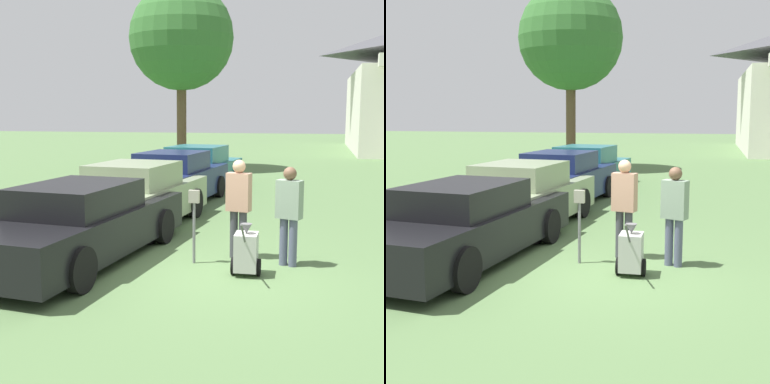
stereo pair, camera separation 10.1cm
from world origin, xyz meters
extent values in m
plane|color=#517042|center=(0.00, 0.00, 0.00)|extent=(120.00, 120.00, 0.00)
cube|color=black|center=(-2.26, 0.17, 0.54)|extent=(2.31, 5.29, 0.71)
cube|color=black|center=(-2.29, -0.03, 1.14)|extent=(1.79, 2.31, 0.49)
cylinder|color=black|center=(-2.96, 1.85, 0.34)|extent=(0.25, 0.70, 0.69)
cylinder|color=black|center=(-1.23, 1.66, 0.34)|extent=(0.25, 0.70, 0.69)
cylinder|color=black|center=(-1.57, -1.50, 0.34)|extent=(0.25, 0.70, 0.69)
cube|color=gray|center=(-2.26, 3.07, 0.57)|extent=(2.32, 4.83, 0.75)
cube|color=gray|center=(-2.28, 2.88, 1.21)|extent=(1.81, 2.12, 0.53)
cylinder|color=black|center=(-3.00, 4.60, 0.36)|extent=(0.26, 0.74, 0.72)
cylinder|color=black|center=(-1.22, 4.41, 0.36)|extent=(0.26, 0.74, 0.72)
cylinder|color=black|center=(-3.31, 1.73, 0.36)|extent=(0.26, 0.74, 0.72)
cylinder|color=black|center=(-1.53, 1.53, 0.36)|extent=(0.26, 0.74, 0.72)
cube|color=#19234C|center=(-2.26, 6.36, 0.58)|extent=(2.34, 4.93, 0.79)
cube|color=#19234C|center=(-2.29, 6.17, 1.23)|extent=(1.83, 2.16, 0.52)
cylinder|color=black|center=(-3.01, 7.92, 0.33)|extent=(0.25, 0.68, 0.66)
cylinder|color=black|center=(-1.21, 7.73, 0.33)|extent=(0.25, 0.68, 0.66)
cylinder|color=black|center=(-3.32, 4.99, 0.33)|extent=(0.25, 0.68, 0.66)
cylinder|color=black|center=(-1.52, 4.80, 0.33)|extent=(0.25, 0.68, 0.66)
cube|color=#23666B|center=(-2.26, 9.55, 0.55)|extent=(2.40, 4.82, 0.70)
cube|color=#23666B|center=(-2.28, 9.37, 1.18)|extent=(1.88, 2.12, 0.57)
cylinder|color=black|center=(-3.04, 11.08, 0.36)|extent=(0.26, 0.73, 0.72)
cylinder|color=black|center=(-1.18, 10.88, 0.36)|extent=(0.26, 0.73, 0.72)
cylinder|color=black|center=(-3.35, 8.22, 0.36)|extent=(0.26, 0.73, 0.72)
cylinder|color=black|center=(-1.49, 8.02, 0.36)|extent=(0.26, 0.73, 0.72)
cylinder|color=slate|center=(-0.33, 0.40, 0.53)|extent=(0.05, 0.05, 1.06)
cube|color=gray|center=(-0.33, 0.40, 1.17)|extent=(0.18, 0.09, 0.22)
cylinder|color=#3F3F47|center=(0.45, 0.89, 0.43)|extent=(0.14, 0.14, 0.86)
cylinder|color=#3F3F47|center=(0.29, 0.93, 0.43)|extent=(0.14, 0.14, 0.86)
cube|color=tan|center=(0.37, 0.91, 1.20)|extent=(0.46, 0.30, 0.68)
sphere|color=tan|center=(0.37, 0.91, 1.66)|extent=(0.23, 0.23, 0.23)
cylinder|color=#515670|center=(1.35, 0.58, 0.41)|extent=(0.14, 0.14, 0.82)
cylinder|color=#515670|center=(1.19, 0.64, 0.41)|extent=(0.14, 0.14, 0.82)
cube|color=gray|center=(1.27, 0.61, 1.15)|extent=(0.47, 0.35, 0.65)
sphere|color=brown|center=(1.27, 0.61, 1.58)|extent=(0.22, 0.22, 0.22)
cube|color=#B2B2AD|center=(0.64, -0.09, 0.38)|extent=(0.37, 0.45, 0.60)
cone|color=#59595B|center=(0.64, -0.09, 0.76)|extent=(0.18, 0.18, 0.16)
cylinder|color=#4C4C4C|center=(0.65, -0.56, 0.78)|extent=(0.04, 0.59, 0.43)
cylinder|color=black|center=(0.43, -0.10, 0.14)|extent=(0.06, 0.28, 0.28)
cylinder|color=black|center=(0.85, -0.08, 0.14)|extent=(0.06, 0.28, 0.28)
cylinder|color=brown|center=(-4.40, 15.52, 1.97)|extent=(0.44, 0.44, 3.93)
sphere|color=#33662D|center=(-4.40, 15.52, 5.94)|extent=(4.72, 4.72, 4.72)
camera|label=1|loc=(1.70, -8.38, 2.59)|focal=50.00mm
camera|label=2|loc=(1.80, -8.36, 2.59)|focal=50.00mm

